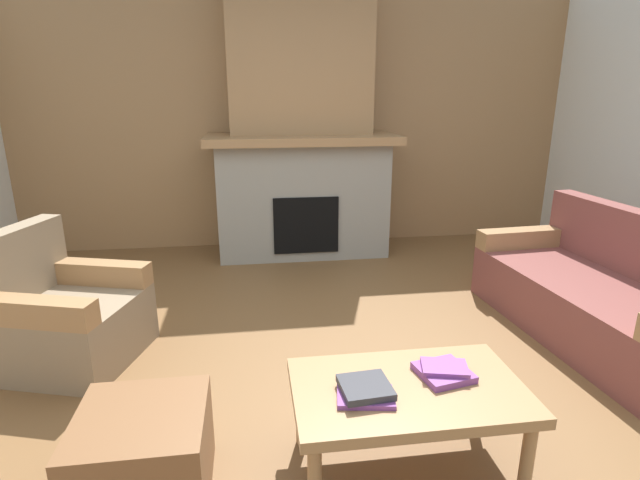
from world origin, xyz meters
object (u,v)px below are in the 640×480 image
object	(u,v)px
armchair	(63,316)
coffee_table	(408,397)
fireplace	(301,141)
couch	(602,296)
ottoman	(144,456)

from	to	relation	value
armchair	coffee_table	bearing A→B (deg)	-33.97
fireplace	couch	distance (m)	3.01
ottoman	fireplace	bearing A→B (deg)	72.92
fireplace	ottoman	distance (m)	3.55
armchair	ottoman	world-z (taller)	armchair
armchair	coffee_table	world-z (taller)	armchair
couch	ottoman	size ratio (longest dim) A/B	3.57
fireplace	couch	bearing A→B (deg)	-49.93
fireplace	armchair	distance (m)	2.80
armchair	ottoman	size ratio (longest dim) A/B	1.82
couch	fireplace	bearing A→B (deg)	130.07
couch	coffee_table	world-z (taller)	couch
fireplace	coffee_table	world-z (taller)	fireplace
couch	ottoman	distance (m)	3.05
coffee_table	ottoman	size ratio (longest dim) A/B	1.92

